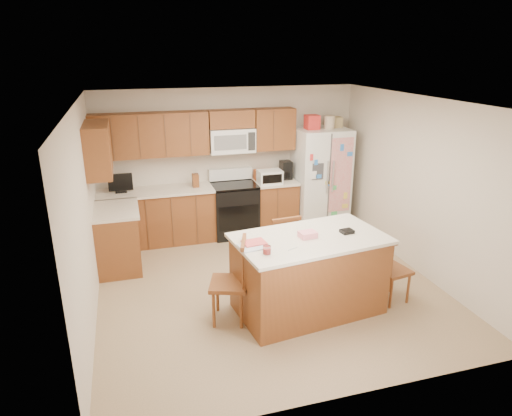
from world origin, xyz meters
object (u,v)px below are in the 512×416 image
object	(u,v)px
windsor_chair_left	(231,283)
windsor_chair_back	(281,251)
refrigerator	(320,178)
island	(309,274)
windsor_chair_right	(391,270)
stove	(234,208)

from	to	relation	value
windsor_chair_left	windsor_chair_back	xyz separation A→B (m)	(0.88, 0.72, -0.01)
refrigerator	island	size ratio (longest dim) A/B	1.07
refrigerator	windsor_chair_right	size ratio (longest dim) A/B	2.21
island	windsor_chair_back	bearing A→B (deg)	96.71
stove	refrigerator	distance (m)	1.63
refrigerator	windsor_chair_right	bearing A→B (deg)	-93.71
island	windsor_chair_left	bearing A→B (deg)	177.39
stove	island	bearing A→B (deg)	-83.64
stove	windsor_chair_right	world-z (taller)	stove
stove	windsor_chair_left	size ratio (longest dim) A/B	1.08
windsor_chair_left	stove	bearing A→B (deg)	75.57
refrigerator	windsor_chair_back	xyz separation A→B (m)	(-1.36, -1.83, -0.44)
stove	windsor_chair_back	size ratio (longest dim) A/B	1.11
windsor_chair_left	windsor_chair_right	world-z (taller)	windsor_chair_left
windsor_chair_left	windsor_chair_back	world-z (taller)	windsor_chair_left
refrigerator	windsor_chair_right	world-z (taller)	refrigerator
stove	windsor_chair_left	xyz separation A→B (m)	(-0.67, -2.61, 0.02)
windsor_chair_left	windsor_chair_right	size ratio (longest dim) A/B	1.13
stove	refrigerator	size ratio (longest dim) A/B	0.55
windsor_chair_back	stove	bearing A→B (deg)	96.22
windsor_chair_right	island	bearing A→B (deg)	175.27
windsor_chair_left	island	bearing A→B (deg)	-2.61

